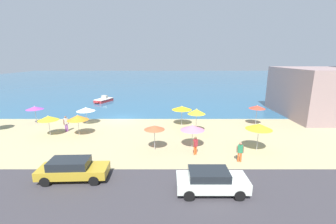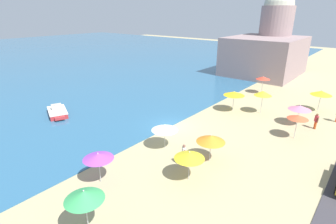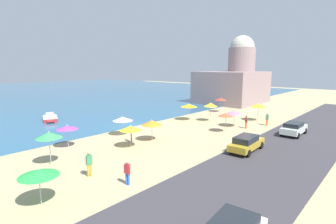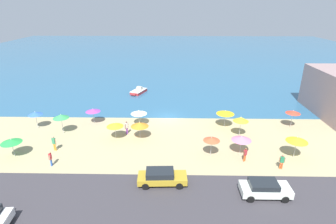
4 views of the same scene
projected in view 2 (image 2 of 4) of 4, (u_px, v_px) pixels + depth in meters
The scene contains 16 objects.
ground_plane at pixel (172, 126), 26.41m from camera, with size 160.00×160.00×0.00m, color tan.
beach_umbrella_0 at pixel (263, 78), 36.17m from camera, with size 1.90×1.90×2.49m.
beach_umbrella_1 at pixel (321, 93), 29.57m from camera, with size 2.25×2.25×2.54m.
beach_umbrella_2 at pixel (211, 139), 19.63m from camera, with size 2.19×2.19×2.24m.
beach_umbrella_3 at pixel (84, 195), 12.84m from camera, with size 2.00×2.00×2.71m.
beach_umbrella_4 at pixel (189, 155), 17.38m from camera, with size 2.07×2.07×2.19m.
beach_umbrella_6 at pixel (300, 108), 26.08m from camera, with size 2.18×2.18×2.16m.
beach_umbrella_7 at pixel (98, 156), 17.12m from camera, with size 2.03×2.03×2.22m.
beach_umbrella_8 at pixel (298, 117), 23.18m from camera, with size 1.81×1.81×2.34m.
beach_umbrella_9 at pixel (165, 128), 21.59m from camera, with size 2.23×2.23×2.16m.
beach_umbrella_11 at pixel (234, 93), 29.66m from camera, with size 2.38×2.38×2.43m.
beach_umbrella_12 at pixel (263, 93), 28.96m from camera, with size 1.92×1.92×2.70m.
bather_3 at pixel (184, 154), 19.32m from camera, with size 0.40×0.47×1.77m.
bather_4 at pixel (316, 120), 25.54m from camera, with size 0.45×0.40×1.60m.
skiff_nearshore at pixel (57, 112), 29.09m from camera, with size 3.07×4.20×1.12m.
harbor_fortress at pixel (268, 47), 47.97m from camera, with size 14.05×11.66×14.46m.
Camera 2 is at (-18.90, -15.01, 10.82)m, focal length 28.00 mm.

